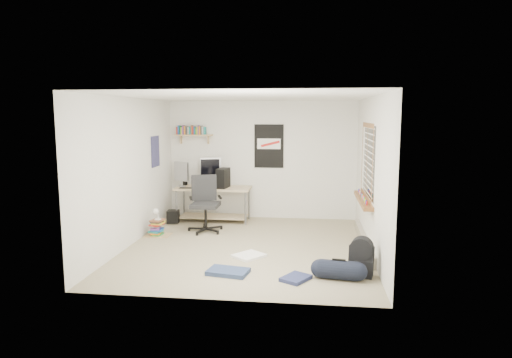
# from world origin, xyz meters

# --- Properties ---
(floor) EXTENTS (4.00, 4.50, 0.01)m
(floor) POSITION_xyz_m (0.00, 0.00, -0.01)
(floor) COLOR gray
(floor) RESTS_ON ground
(ceiling) EXTENTS (4.00, 4.50, 0.01)m
(ceiling) POSITION_xyz_m (0.00, 0.00, 2.50)
(ceiling) COLOR white
(ceiling) RESTS_ON ground
(back_wall) EXTENTS (4.00, 0.01, 2.50)m
(back_wall) POSITION_xyz_m (0.00, 2.25, 1.25)
(back_wall) COLOR silver
(back_wall) RESTS_ON ground
(left_wall) EXTENTS (0.01, 4.50, 2.50)m
(left_wall) POSITION_xyz_m (-2.00, 0.00, 1.25)
(left_wall) COLOR silver
(left_wall) RESTS_ON ground
(right_wall) EXTENTS (0.01, 4.50, 2.50)m
(right_wall) POSITION_xyz_m (2.00, 0.00, 1.25)
(right_wall) COLOR silver
(right_wall) RESTS_ON ground
(desk) EXTENTS (1.60, 0.81, 0.71)m
(desk) POSITION_xyz_m (-0.97, 1.79, 0.36)
(desk) COLOR tan
(desk) RESTS_ON floor
(monitor_left) EXTENTS (0.37, 0.24, 0.40)m
(monitor_left) POSITION_xyz_m (-1.64, 1.79, 0.91)
(monitor_left) COLOR #A6A5AA
(monitor_left) RESTS_ON desk
(monitor_right) EXTENTS (0.45, 0.24, 0.48)m
(monitor_right) POSITION_xyz_m (-1.05, 1.95, 0.95)
(monitor_right) COLOR #B5B5BA
(monitor_right) RESTS_ON desk
(pc_tower) EXTENTS (0.24, 0.42, 0.41)m
(pc_tower) POSITION_xyz_m (-0.75, 1.75, 0.91)
(pc_tower) COLOR black
(pc_tower) RESTS_ON desk
(keyboard) EXTENTS (0.41, 0.16, 0.02)m
(keyboard) POSITION_xyz_m (-1.44, 1.61, 0.72)
(keyboard) COLOR black
(keyboard) RESTS_ON desk
(speaker_left) EXTENTS (0.11, 0.11, 0.19)m
(speaker_left) POSITION_xyz_m (-1.64, 2.00, 0.80)
(speaker_left) COLOR black
(speaker_left) RESTS_ON desk
(speaker_right) EXTENTS (0.11, 0.11, 0.19)m
(speaker_right) POSITION_xyz_m (-1.11, 1.73, 0.80)
(speaker_right) COLOR black
(speaker_right) RESTS_ON desk
(office_chair) EXTENTS (0.89, 0.89, 1.07)m
(office_chair) POSITION_xyz_m (-0.93, 0.92, 0.49)
(office_chair) COLOR black
(office_chair) RESTS_ON floor
(wall_shelf) EXTENTS (0.80, 0.22, 0.24)m
(wall_shelf) POSITION_xyz_m (-1.45, 2.14, 1.78)
(wall_shelf) COLOR tan
(wall_shelf) RESTS_ON back_wall
(poster_back_wall) EXTENTS (0.62, 0.03, 0.92)m
(poster_back_wall) POSITION_xyz_m (0.15, 2.23, 1.55)
(poster_back_wall) COLOR black
(poster_back_wall) RESTS_ON back_wall
(poster_left_wall) EXTENTS (0.02, 0.42, 0.60)m
(poster_left_wall) POSITION_xyz_m (-1.99, 1.20, 1.50)
(poster_left_wall) COLOR navy
(poster_left_wall) RESTS_ON left_wall
(window) EXTENTS (0.10, 1.50, 1.26)m
(window) POSITION_xyz_m (1.95, 0.30, 1.45)
(window) COLOR brown
(window) RESTS_ON right_wall
(baseboard_heater) EXTENTS (0.08, 2.50, 0.18)m
(baseboard_heater) POSITION_xyz_m (1.96, 0.30, 0.09)
(baseboard_heater) COLOR #B7B2A8
(baseboard_heater) RESTS_ON floor
(backpack) EXTENTS (0.38, 0.33, 0.44)m
(backpack) POSITION_xyz_m (1.75, -1.18, 0.20)
(backpack) COLOR black
(backpack) RESTS_ON floor
(duffel_bag) EXTENTS (0.30, 0.30, 0.51)m
(duffel_bag) POSITION_xyz_m (1.44, -1.37, 0.14)
(duffel_bag) COLOR black
(duffel_bag) RESTS_ON floor
(tshirt) EXTENTS (0.57, 0.58, 0.04)m
(tshirt) POSITION_xyz_m (0.10, -0.55, 0.02)
(tshirt) COLOR white
(tshirt) RESTS_ON floor
(jeans_a) EXTENTS (0.61, 0.45, 0.06)m
(jeans_a) POSITION_xyz_m (-0.09, -1.34, 0.03)
(jeans_a) COLOR navy
(jeans_a) RESTS_ON floor
(jeans_b) EXTENTS (0.46, 0.49, 0.05)m
(jeans_b) POSITION_xyz_m (0.86, -1.47, 0.03)
(jeans_b) COLOR #23294F
(jeans_b) RESTS_ON floor
(book_stack) EXTENTS (0.53, 0.48, 0.31)m
(book_stack) POSITION_xyz_m (-1.75, 0.52, 0.15)
(book_stack) COLOR brown
(book_stack) RESTS_ON floor
(desk_lamp) EXTENTS (0.17, 0.22, 0.20)m
(desk_lamp) POSITION_xyz_m (-1.73, 0.50, 0.38)
(desk_lamp) COLOR white
(desk_lamp) RESTS_ON book_stack
(subwoofer) EXTENTS (0.26, 0.26, 0.26)m
(subwoofer) POSITION_xyz_m (-1.75, 1.49, 0.14)
(subwoofer) COLOR black
(subwoofer) RESTS_ON floor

